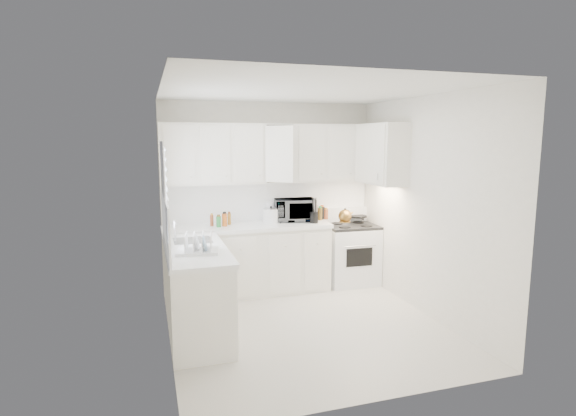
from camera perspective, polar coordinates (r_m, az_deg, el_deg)
name	(u,v)px	position (r m, az deg, el deg)	size (l,w,h in m)	color
floor	(306,326)	(5.36, 2.29, -14.44)	(3.20, 3.20, 0.00)	silver
ceiling	(308,91)	(4.95, 2.48, 14.42)	(3.20, 3.20, 0.00)	white
wall_back	(269,195)	(6.51, -2.35, 1.57)	(3.00, 3.00, 0.00)	white
wall_front	(377,245)	(3.56, 11.09, -4.53)	(3.00, 3.00, 0.00)	white
wall_left	(165,220)	(4.71, -15.07, -1.43)	(3.20, 3.20, 0.00)	white
wall_right	(426,207)	(5.67, 16.81, 0.16)	(3.20, 3.20, 0.00)	white
window_blinds	(165,191)	(5.03, -15.12, 2.06)	(0.06, 0.96, 1.06)	white
lower_cabinets_back	(248,261)	(6.30, -5.05, -6.59)	(2.22, 0.60, 0.90)	white
lower_cabinets_left	(196,292)	(5.14, -11.39, -10.28)	(0.60, 1.60, 0.90)	white
countertop_back	(247,227)	(6.18, -5.09, -2.36)	(2.24, 0.64, 0.05)	white
countertop_left	(196,250)	(5.00, -11.44, -5.11)	(0.64, 1.62, 0.05)	white
backsplash_back	(269,201)	(6.51, -2.32, 0.91)	(2.98, 0.02, 0.55)	white
backsplash_left	(166,224)	(4.92, -15.01, -1.90)	(0.02, 1.60, 0.55)	white
upper_cabinets_back	(272,183)	(6.33, -1.98, 3.19)	(3.00, 0.33, 0.80)	white
upper_cabinets_right	(380,184)	(6.26, 11.44, 2.97)	(0.33, 0.90, 0.80)	white
sink	(192,230)	(5.31, -11.87, -2.72)	(0.42, 0.38, 0.30)	gray
stove	(351,246)	(6.73, 7.88, -4.72)	(0.72, 0.59, 1.11)	white
tea_kettle	(345,215)	(6.42, 7.12, -0.87)	(0.23, 0.19, 0.21)	olive
frying_pan	(358,216)	(6.87, 8.75, -0.97)	(0.26, 0.43, 0.04)	black
microwave	(295,207)	(6.45, 0.83, 0.08)	(0.56, 0.31, 0.38)	gray
rice_cooker	(271,214)	(6.32, -2.13, -0.80)	(0.23, 0.23, 0.23)	white
paper_towel	(270,212)	(6.43, -2.28, -0.44)	(0.12, 0.12, 0.27)	white
utensil_crock	(314,210)	(6.28, 3.27, -0.22)	(0.12, 0.12, 0.37)	black
dish_rack	(197,242)	(4.74, -11.23, -4.15)	(0.41, 0.31, 0.23)	white
spice_left_0	(212,220)	(6.21, -9.50, -1.54)	(0.06, 0.06, 0.13)	#984929
spice_left_1	(218,221)	(6.13, -8.70, -1.65)	(0.06, 0.06, 0.13)	#2A7E37
spice_left_2	(223,220)	(6.23, -8.14, -1.47)	(0.06, 0.06, 0.13)	orange
spice_left_3	(229,221)	(6.16, -7.32, -1.58)	(0.06, 0.06, 0.13)	#BB802C
sauce_right_0	(311,213)	(6.58, 2.86, -0.59)	(0.06, 0.06, 0.19)	orange
sauce_right_1	(316,213)	(6.55, 3.49, -0.65)	(0.06, 0.06, 0.19)	#BB802C
sauce_right_2	(318,212)	(6.62, 3.75, -0.54)	(0.06, 0.06, 0.19)	brown
sauce_right_3	(323,213)	(6.59, 4.39, -0.60)	(0.06, 0.06, 0.19)	black
sauce_right_4	(325,212)	(6.66, 4.64, -0.50)	(0.06, 0.06, 0.19)	#984929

